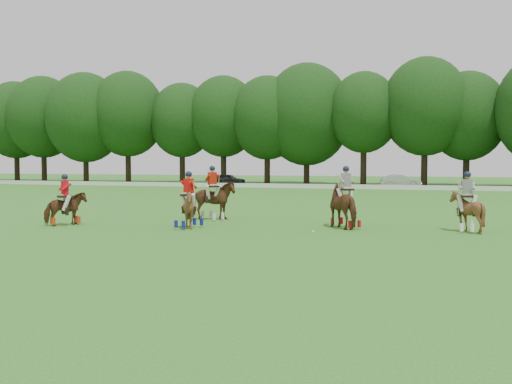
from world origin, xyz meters
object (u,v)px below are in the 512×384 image
(polo_stripe_a, at_px, (346,205))
(car_mid, at_px, (401,181))
(car_left, at_px, (229,180))
(polo_red_b, at_px, (212,200))
(polo_ball, at_px, (313,232))
(polo_red_c, at_px, (189,208))
(polo_red_a, at_px, (65,207))
(polo_stripe_b, at_px, (467,210))

(polo_stripe_a, bearing_deg, car_mid, 90.06)
(car_mid, bearing_deg, car_left, 77.93)
(polo_stripe_a, bearing_deg, polo_red_b, 167.98)
(car_mid, bearing_deg, polo_stripe_a, 167.99)
(car_mid, distance_m, polo_ball, 39.67)
(car_left, height_order, polo_red_b, polo_red_b)
(car_left, distance_m, polo_red_c, 41.85)
(car_mid, xyz_separation_m, polo_ball, (-0.87, -39.65, -0.63))
(car_left, distance_m, polo_red_a, 41.01)
(polo_red_b, distance_m, polo_ball, 6.26)
(polo_red_b, height_order, polo_stripe_b, polo_red_b)
(polo_stripe_b, bearing_deg, car_mid, 96.88)
(car_mid, distance_m, polo_stripe_b, 37.92)
(polo_red_a, bearing_deg, polo_stripe_a, 12.89)
(car_left, bearing_deg, car_mid, -93.90)
(car_mid, xyz_separation_m, polo_red_a, (-11.12, -40.28, 0.07))
(polo_red_a, relative_size, polo_stripe_a, 0.86)
(polo_red_b, relative_size, polo_stripe_a, 1.00)
(car_mid, distance_m, polo_red_a, 41.79)
(car_mid, relative_size, polo_red_b, 1.68)
(polo_red_b, xyz_separation_m, polo_red_c, (0.36, -3.36, -0.09))
(polo_stripe_a, bearing_deg, polo_stripe_b, 1.03)
(car_mid, relative_size, polo_stripe_b, 1.81)
(polo_ball, bearing_deg, polo_stripe_a, 64.70)
(car_left, height_order, polo_red_c, polo_red_c)
(polo_red_b, distance_m, polo_stripe_b, 10.77)
(polo_red_a, distance_m, polo_red_b, 6.30)
(car_left, height_order, polo_ball, car_left)
(car_left, xyz_separation_m, polo_red_c, (13.03, -39.77, 0.15))
(polo_ball, bearing_deg, polo_red_b, 148.48)
(car_left, bearing_deg, polo_red_c, -165.76)
(car_left, xyz_separation_m, polo_ball, (17.95, -39.65, -0.61))
(car_left, height_order, polo_red_a, polo_red_a)
(car_left, bearing_deg, polo_ball, -159.53)
(polo_red_a, relative_size, polo_stripe_b, 0.94)
(polo_red_a, xyz_separation_m, polo_ball, (10.25, 0.63, -0.70))
(car_mid, relative_size, polo_stripe_a, 1.67)
(car_mid, xyz_separation_m, polo_red_b, (-6.16, -36.41, 0.22))
(polo_red_b, relative_size, polo_ball, 27.10)
(polo_red_a, bearing_deg, polo_red_b, 37.98)
(polo_red_a, relative_size, polo_ball, 23.48)
(car_left, bearing_deg, polo_red_b, -164.71)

